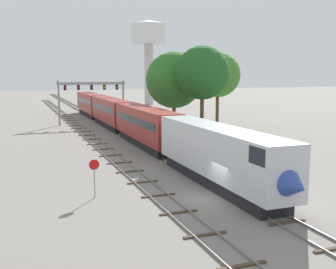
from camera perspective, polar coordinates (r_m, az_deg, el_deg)
name	(u,v)px	position (r m, az deg, el deg)	size (l,w,h in m)	color
ground_plane	(213,199)	(30.34, 6.25, -8.87)	(400.00, 400.00, 0.00)	gray
track_main	(93,116)	(87.60, -10.45, 2.48)	(2.60, 200.00, 0.16)	slate
track_near	(81,130)	(67.12, -12.06, 0.64)	(2.60, 160.00, 0.16)	slate
passenger_train	(125,117)	(60.87, -5.99, 2.39)	(3.04, 78.57, 4.80)	silver
signal_gantry	(92,92)	(74.44, -10.56, 5.86)	(12.10, 0.49, 7.87)	#999BA0
water_tower	(149,38)	(120.82, -2.71, 13.26)	(10.48, 10.48, 24.12)	beige
stop_sign	(94,173)	(30.32, -10.21, -5.30)	(0.76, 0.08, 2.88)	gray
trackside_tree_left	(218,75)	(71.85, 6.94, 8.24)	(7.76, 7.76, 12.69)	brown
trackside_tree_mid	(174,80)	(64.66, 0.85, 7.57)	(8.85, 8.85, 12.42)	brown
trackside_tree_right	(202,73)	(59.93, 4.80, 8.54)	(7.77, 7.77, 13.01)	brown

